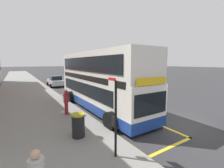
# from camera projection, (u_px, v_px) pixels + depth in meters

# --- Properties ---
(ground_plane) EXTENTS (260.00, 260.00, 0.00)m
(ground_plane) POSITION_uv_depth(u_px,v_px,m) (56.00, 78.00, 35.59)
(ground_plane) COLOR #333335
(pavement_near) EXTENTS (6.00, 76.00, 0.14)m
(pavement_near) POSITION_uv_depth(u_px,v_px,m) (21.00, 80.00, 31.85)
(pavement_near) COLOR gray
(pavement_near) RESTS_ON ground
(double_decker_bus) EXTENTS (3.19, 11.03, 4.40)m
(double_decker_bus) POSITION_uv_depth(u_px,v_px,m) (99.00, 82.00, 11.96)
(double_decker_bus) COLOR white
(double_decker_bus) RESTS_ON ground
(bus_bay_markings) EXTENTS (3.01, 13.61, 0.01)m
(bus_bay_markings) POSITION_uv_depth(u_px,v_px,m) (99.00, 108.00, 12.19)
(bus_bay_markings) COLOR yellow
(bus_bay_markings) RESTS_ON ground
(bus_stop_sign) EXTENTS (0.09, 0.51, 2.92)m
(bus_stop_sign) POSITION_uv_depth(u_px,v_px,m) (115.00, 112.00, 5.50)
(bus_stop_sign) COLOR black
(bus_stop_sign) RESTS_ON pavement_near
(parked_car_silver_far) EXTENTS (2.09, 4.20, 1.62)m
(parked_car_silver_far) POSITION_uv_depth(u_px,v_px,m) (70.00, 73.00, 41.27)
(parked_car_silver_far) COLOR #B2B5BA
(parked_car_silver_far) RESTS_ON ground
(parked_car_white_across) EXTENTS (2.09, 4.20, 1.62)m
(parked_car_white_across) POSITION_uv_depth(u_px,v_px,m) (82.00, 75.00, 34.66)
(parked_car_white_across) COLOR silver
(parked_car_white_across) RESTS_ON ground
(parked_car_silver_ahead) EXTENTS (2.09, 4.20, 1.62)m
(parked_car_silver_ahead) POSITION_uv_depth(u_px,v_px,m) (55.00, 81.00, 23.43)
(parked_car_silver_ahead) COLOR #B2B5BA
(parked_car_silver_ahead) RESTS_ON ground
(pedestrian_further_back) EXTENTS (0.34, 0.34, 1.71)m
(pedestrian_further_back) POSITION_uv_depth(u_px,v_px,m) (66.00, 101.00, 10.14)
(pedestrian_further_back) COLOR maroon
(pedestrian_further_back) RESTS_ON pavement_near
(litter_bin) EXTENTS (0.62, 0.62, 1.12)m
(litter_bin) POSITION_uv_depth(u_px,v_px,m) (78.00, 125.00, 7.10)
(litter_bin) COLOR black
(litter_bin) RESTS_ON pavement_near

